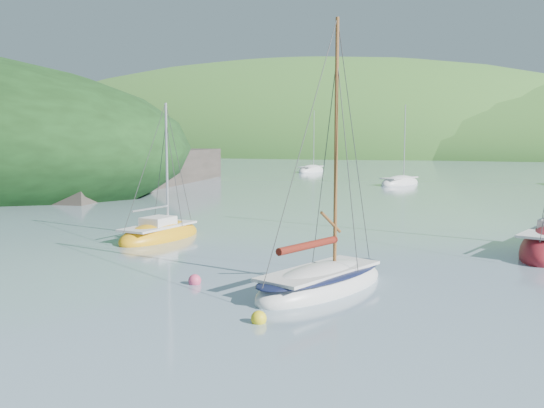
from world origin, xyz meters
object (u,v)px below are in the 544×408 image
at_px(distant_sloop_c, 311,171).
at_px(daysailer_white, 322,283).
at_px(distant_sloop_a, 400,183).
at_px(sailboat_yellow, 160,235).

bearing_deg(distant_sloop_c, daysailer_white, -64.60).
relative_size(distant_sloop_a, distant_sloop_c, 0.95).
distance_m(daysailer_white, distant_sloop_a, 45.12).
bearing_deg(distant_sloop_c, distant_sloop_a, -42.88).
bearing_deg(sailboat_yellow, daysailer_white, -26.51).
bearing_deg(distant_sloop_c, sailboat_yellow, -72.17).
distance_m(daysailer_white, sailboat_yellow, 12.15).
relative_size(daysailer_white, sailboat_yellow, 1.30).
height_order(daysailer_white, distant_sloop_c, daysailer_white).
height_order(sailboat_yellow, distant_sloop_a, distant_sloop_a).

